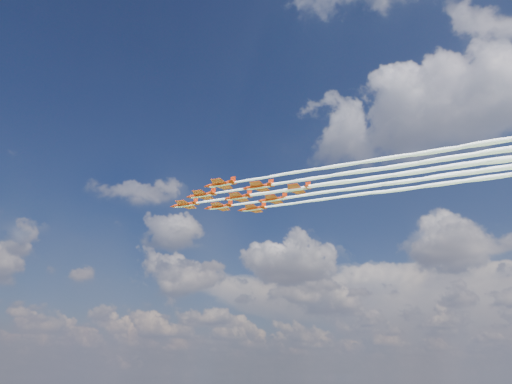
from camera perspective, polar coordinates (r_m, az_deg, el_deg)
jet_lead at (r=163.90m, az=8.26°, el=0.87°), size 112.41×28.46×2.87m
jet_row2_port at (r=155.73m, az=11.38°, el=2.24°), size 112.41×28.46×2.87m
jet_row2_starb at (r=168.17m, az=12.32°, el=0.58°), size 112.41×28.46×2.87m
jet_row3_port at (r=148.18m, az=14.85°, el=3.75°), size 112.41×28.46×2.87m
jet_row3_centre at (r=160.63m, az=15.56°, el=1.89°), size 112.41×28.46×2.87m
jet_row3_starb at (r=173.24m, az=16.16°, el=0.31°), size 112.41×28.46×2.87m
jet_row4_port at (r=153.74m, az=19.11°, el=3.32°), size 112.41×28.46×2.87m
jet_row4_starb at (r=166.32m, az=19.46°, el=1.56°), size 112.41×28.46×2.87m
jet_tail at (r=160.09m, az=23.04°, el=2.91°), size 112.41×28.46×2.87m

